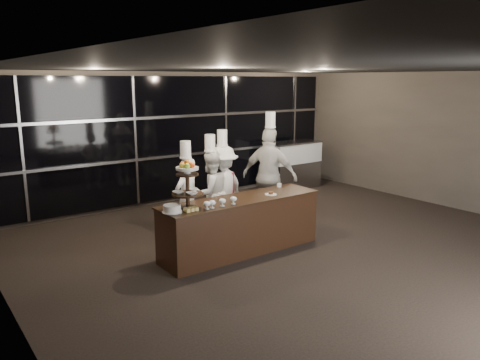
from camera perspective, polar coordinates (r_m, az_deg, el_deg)
room at (r=7.20m, az=12.84°, el=1.24°), size 10.00×10.00×10.00m
window_wall at (r=11.03m, az=-6.98°, el=5.18°), size 8.60×0.10×2.80m
buffet_counter at (r=7.78m, az=0.13°, el=-5.49°), size 2.84×0.74×0.92m
display_stand at (r=7.03m, az=-6.43°, el=-0.13°), size 0.48×0.48×0.74m
compotes at (r=7.14m, az=-2.60°, el=-2.66°), size 0.60×0.11×0.12m
layer_cake at (r=6.93m, az=-8.28°, el=-3.47°), size 0.30×0.30×0.11m
pastry_squares at (r=6.96m, az=-6.01°, el=-3.57°), size 0.20×0.13×0.05m
small_plate at (r=7.91m, az=3.77°, el=-1.69°), size 0.20×0.20×0.05m
chef_cup at (r=8.48m, az=4.81°, el=-0.63°), size 0.08×0.08×0.07m
display_case at (r=12.36m, az=6.48°, el=2.11°), size 1.50×0.65×1.24m
chef_a at (r=8.38m, az=-6.51°, el=-2.07°), size 0.62×0.50×1.78m
chef_b at (r=8.61m, az=-3.61°, el=-1.49°), size 0.78×0.62×1.86m
chef_c at (r=8.86m, az=-2.14°, el=-0.93°), size 1.19×0.91×1.92m
chef_d at (r=9.20m, az=3.63°, el=0.53°), size 0.95×1.22×2.22m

